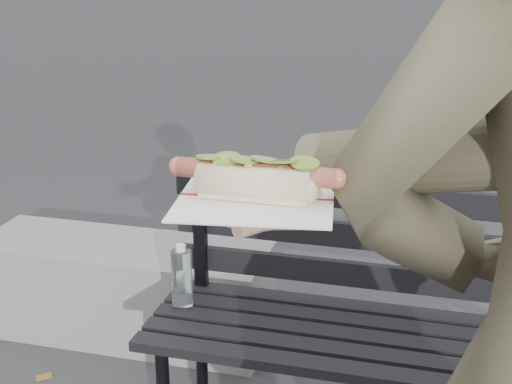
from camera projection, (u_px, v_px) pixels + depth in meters
park_bench at (398, 314)px, 2.09m from camera, size 1.50×0.44×0.88m
concrete_block at (125, 289)px, 2.97m from camera, size 1.20×0.40×0.40m
held_hotdog at (430, 165)px, 0.87m from camera, size 0.64×0.30×0.20m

